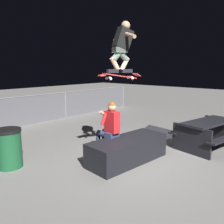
{
  "coord_description": "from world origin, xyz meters",
  "views": [
    {
      "loc": [
        -4.23,
        -3.04,
        2.18
      ],
      "look_at": [
        -0.23,
        0.48,
        1.15
      ],
      "focal_mm": 37.77,
      "sensor_mm": 36.0,
      "label": 1
    }
  ],
  "objects": [
    {
      "name": "trash_bin",
      "position": [
        -2.05,
        1.88,
        0.43
      ],
      "size": [
        0.56,
        0.56,
        0.86
      ],
      "color": "#19512D",
      "rests_on": "ground"
    },
    {
      "name": "picnic_table_back",
      "position": [
        2.11,
        -0.92,
        0.5
      ],
      "size": [
        1.92,
        1.64,
        0.75
      ],
      "color": "black",
      "rests_on": "ground"
    },
    {
      "name": "skater_airborne",
      "position": [
        -0.04,
        0.35,
        2.66
      ],
      "size": [
        0.63,
        0.86,
        1.12
      ],
      "color": "black"
    },
    {
      "name": "kicker_ramp",
      "position": [
        1.95,
        0.74,
        0.05
      ],
      "size": [
        1.05,
        1.11,
        0.32
      ],
      "color": "#28282D",
      "rests_on": "ground"
    },
    {
      "name": "person_sitting_on_ledge",
      "position": [
        -0.22,
        0.59,
        0.79
      ],
      "size": [
        0.6,
        0.77,
        1.39
      ],
      "color": "#2D3856",
      "rests_on": "ground"
    },
    {
      "name": "skateboard",
      "position": [
        -0.09,
        0.37,
        1.97
      ],
      "size": [
        1.02,
        0.55,
        0.14
      ],
      "color": "#B72D2D"
    },
    {
      "name": "ledge_box_main",
      "position": [
        -0.08,
        0.13,
        0.28
      ],
      "size": [
        2.05,
        0.96,
        0.55
      ],
      "primitive_type": "cube",
      "rotation": [
        0.0,
        0.0,
        -0.1
      ],
      "color": "black",
      "rests_on": "ground"
    },
    {
      "name": "fence_back",
      "position": [
        0.0,
        5.14,
        0.6
      ],
      "size": [
        12.05,
        0.05,
        1.12
      ],
      "color": "slate",
      "rests_on": "ground"
    },
    {
      "name": "ground_plane",
      "position": [
        0.0,
        0.0,
        0.0
      ],
      "size": [
        40.0,
        40.0,
        0.0
      ],
      "primitive_type": "plane",
      "color": "slate"
    }
  ]
}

